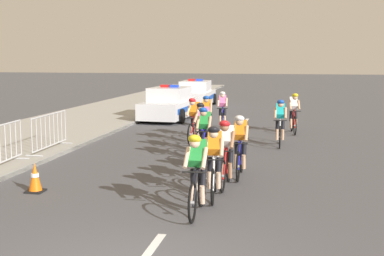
{
  "coord_description": "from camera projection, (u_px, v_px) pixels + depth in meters",
  "views": [
    {
      "loc": [
        2.03,
        -5.82,
        2.87
      ],
      "look_at": [
        -0.42,
        6.66,
        1.1
      ],
      "focal_mm": 48.21,
      "sensor_mm": 36.0,
      "label": 1
    }
  ],
  "objects": [
    {
      "name": "cyclist_third",
      "position": [
        226.0,
        152.0,
        11.3
      ],
      "size": [
        0.42,
        1.72,
        1.56
      ],
      "color": "black",
      "rests_on": "ground"
    },
    {
      "name": "sidewalk_slab",
      "position": [
        68.0,
        125.0,
        21.39
      ],
      "size": [
        5.15,
        60.0,
        0.12
      ],
      "primitive_type": "cube",
      "color": "#A3A099",
      "rests_on": "ground"
    },
    {
      "name": "crowd_barrier_middle",
      "position": [
        0.0,
        147.0,
        12.8
      ],
      "size": [
        0.64,
        2.32,
        1.07
      ],
      "color": "#B7BABF",
      "rests_on": "sidewalk_slab"
    },
    {
      "name": "crowd_barrier_rear",
      "position": [
        50.0,
        132.0,
        15.26
      ],
      "size": [
        0.57,
        2.32,
        1.07
      ],
      "color": "#B7BABF",
      "rests_on": "sidewalk_slab"
    },
    {
      "name": "cyclist_eleventh",
      "position": [
        294.0,
        113.0,
        19.26
      ],
      "size": [
        0.45,
        1.72,
        1.56
      ],
      "color": "black",
      "rests_on": "ground"
    },
    {
      "name": "cyclist_lead",
      "position": [
        197.0,
        173.0,
        9.31
      ],
      "size": [
        0.42,
        1.72,
        1.56
      ],
      "color": "black",
      "rests_on": "ground"
    },
    {
      "name": "cyclist_sixth",
      "position": [
        203.0,
        127.0,
        15.42
      ],
      "size": [
        0.45,
        1.72,
        1.56
      ],
      "color": "black",
      "rests_on": "ground"
    },
    {
      "name": "cyclist_second",
      "position": [
        214.0,
        161.0,
        10.39
      ],
      "size": [
        0.45,
        1.72,
        1.56
      ],
      "color": "black",
      "rests_on": "ground"
    },
    {
      "name": "kerb_edge",
      "position": [
        126.0,
        126.0,
        20.91
      ],
      "size": [
        0.16,
        60.0,
        0.13
      ],
      "primitive_type": "cube",
      "color": "#9E9E99",
      "rests_on": "ground"
    },
    {
      "name": "cyclist_ninth",
      "position": [
        206.0,
        116.0,
        18.13
      ],
      "size": [
        0.46,
        1.72,
        1.56
      ],
      "color": "black",
      "rests_on": "ground"
    },
    {
      "name": "traffic_cone_near",
      "position": [
        35.0,
        178.0,
        10.95
      ],
      "size": [
        0.36,
        0.36,
        0.64
      ],
      "color": "black",
      "rests_on": "ground"
    },
    {
      "name": "cyclist_fourth",
      "position": [
        240.0,
        145.0,
        12.24
      ],
      "size": [
        0.42,
        1.72,
        1.56
      ],
      "color": "black",
      "rests_on": "ground"
    },
    {
      "name": "police_car_nearest",
      "position": [
        170.0,
        105.0,
        23.58
      ],
      "size": [
        2.2,
        4.5,
        1.59
      ],
      "color": "silver",
      "rests_on": "ground"
    },
    {
      "name": "lane_markings_centre",
      "position": [
        212.0,
        167.0,
        13.44
      ],
      "size": [
        0.14,
        21.6,
        0.01
      ],
      "color": "white",
      "rests_on": "ground"
    },
    {
      "name": "police_car_second",
      "position": [
        196.0,
        95.0,
        29.69
      ],
      "size": [
        2.08,
        4.44,
        1.59
      ],
      "color": "white",
      "rests_on": "ground"
    },
    {
      "name": "cyclist_eighth",
      "position": [
        194.0,
        120.0,
        17.11
      ],
      "size": [
        0.44,
        1.72,
        1.56
      ],
      "color": "black",
      "rests_on": "ground"
    },
    {
      "name": "cyclist_tenth",
      "position": [
        222.0,
        110.0,
        20.28
      ],
      "size": [
        0.45,
        1.72,
        1.56
      ],
      "color": "black",
      "rests_on": "ground"
    },
    {
      "name": "cyclist_seventh",
      "position": [
        280.0,
        122.0,
        16.52
      ],
      "size": [
        0.42,
        1.72,
        1.56
      ],
      "color": "black",
      "rests_on": "ground"
    },
    {
      "name": "cyclist_fifth",
      "position": [
        205.0,
        133.0,
        14.09
      ],
      "size": [
        0.42,
        1.72,
        1.56
      ],
      "color": "black",
      "rests_on": "ground"
    }
  ]
}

